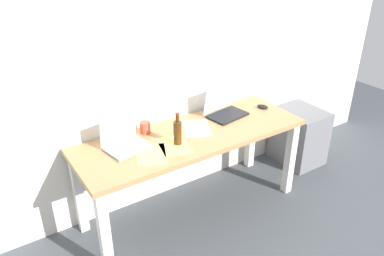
% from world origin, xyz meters
% --- Properties ---
extents(ground_plane, '(8.00, 8.00, 0.00)m').
position_xyz_m(ground_plane, '(0.00, 0.00, 0.00)').
color(ground_plane, '#42474C').
extents(back_wall, '(5.20, 0.08, 2.60)m').
position_xyz_m(back_wall, '(0.00, 0.38, 1.30)').
color(back_wall, silver).
rests_on(back_wall, ground).
extents(desk, '(1.88, 0.65, 0.75)m').
position_xyz_m(desk, '(0.00, 0.00, 0.64)').
color(desk, '#A37A4C').
rests_on(desk, ground).
extents(laptop_left, '(0.34, 0.29, 0.23)m').
position_xyz_m(laptop_left, '(-0.53, 0.10, 0.79)').
color(laptop_left, gray).
rests_on(laptop_left, desk).
extents(laptop_right, '(0.37, 0.29, 0.25)m').
position_xyz_m(laptop_right, '(0.42, 0.14, 0.80)').
color(laptop_right, black).
rests_on(laptop_right, desk).
extents(beer_bottle, '(0.06, 0.06, 0.25)m').
position_xyz_m(beer_bottle, '(-0.18, -0.08, 0.85)').
color(beer_bottle, '#47280F').
rests_on(beer_bottle, desk).
extents(computer_mouse, '(0.10, 0.12, 0.03)m').
position_xyz_m(computer_mouse, '(0.80, 0.05, 0.76)').
color(computer_mouse, black).
rests_on(computer_mouse, desk).
extents(coffee_mug, '(0.08, 0.08, 0.09)m').
position_xyz_m(coffee_mug, '(-0.30, 0.21, 0.79)').
color(coffee_mug, '#D84C38').
rests_on(coffee_mug, desk).
extents(paper_sheet_near_back, '(0.31, 0.36, 0.00)m').
position_xyz_m(paper_sheet_near_back, '(0.08, 0.06, 0.75)').
color(paper_sheet_near_back, white).
rests_on(paper_sheet_near_back, desk).
extents(paper_yellow_folder, '(0.27, 0.34, 0.00)m').
position_xyz_m(paper_yellow_folder, '(-0.22, -0.08, 0.75)').
color(paper_yellow_folder, '#F4E06B').
rests_on(paper_yellow_folder, desk).
extents(paper_sheet_front_left, '(0.31, 0.36, 0.00)m').
position_xyz_m(paper_sheet_front_left, '(-0.42, -0.11, 0.75)').
color(paper_sheet_front_left, '#F4E06B').
rests_on(paper_sheet_front_left, desk).
extents(filing_cabinet, '(0.40, 0.48, 0.57)m').
position_xyz_m(filing_cabinet, '(1.37, 0.07, 0.29)').
color(filing_cabinet, slate).
rests_on(filing_cabinet, ground).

